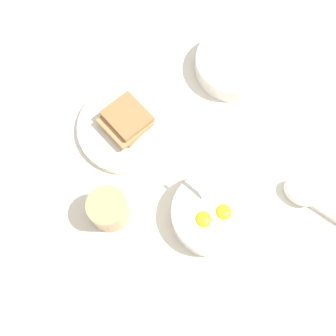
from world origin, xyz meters
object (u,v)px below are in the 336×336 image
egg_bowl (213,214)px  congee_bowl (234,64)px  drinking_cup (109,209)px  toast_plate (128,127)px  toast_sandwich (126,120)px  soup_spoon (306,197)px

egg_bowl → congee_bowl: bearing=54.6°
egg_bowl → congee_bowl: 0.37m
egg_bowl → drinking_cup: bearing=153.1°
egg_bowl → toast_plate: bearing=106.6°
egg_bowl → toast_sandwich: size_ratio=1.41×
egg_bowl → congee_bowl: (0.21, 0.30, -0.00)m
egg_bowl → soup_spoon: 0.20m
soup_spoon → drinking_cup: bearing=159.5°
egg_bowl → toast_sandwich: egg_bowl is taller
toast_sandwich → drinking_cup: bearing=-123.0°
egg_bowl → drinking_cup: (-0.19, 0.10, 0.01)m
soup_spoon → congee_bowl: congee_bowl is taller
congee_bowl → drinking_cup: size_ratio=2.28×
toast_sandwich → drinking_cup: (-0.11, -0.17, 0.00)m
toast_sandwich → soup_spoon: size_ratio=0.71×
soup_spoon → drinking_cup: (-0.38, 0.14, 0.02)m
toast_sandwich → soup_spoon: (0.27, -0.31, -0.02)m
toast_plate → drinking_cup: size_ratio=2.78×
egg_bowl → drinking_cup: size_ratio=2.10×
egg_bowl → toast_plate: 0.27m
toast_sandwich → drinking_cup: size_ratio=1.49×
egg_bowl → congee_bowl: size_ratio=0.92×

